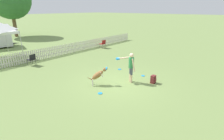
{
  "coord_description": "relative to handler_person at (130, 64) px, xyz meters",
  "views": [
    {
      "loc": [
        -6.79,
        -5.29,
        3.82
      ],
      "look_at": [
        -0.21,
        0.24,
        0.77
      ],
      "focal_mm": 28.0,
      "sensor_mm": 36.0,
      "label": 1
    }
  ],
  "objects": [
    {
      "name": "ground_plane",
      "position": [
        -0.59,
        0.37,
        -1.01
      ],
      "size": [
        240.0,
        240.0,
        0.0
      ],
      "primitive_type": "plane",
      "color": "olive"
    },
    {
      "name": "frisbee_near_dog",
      "position": [
        1.27,
        1.69,
        -0.99
      ],
      "size": [
        0.21,
        0.21,
        0.02
      ],
      "color": "#1E8CD8",
      "rests_on": "ground_plane"
    },
    {
      "name": "backpack_on_grass",
      "position": [
        0.67,
        -1.05,
        -0.79
      ],
      "size": [
        0.28,
        0.24,
        0.44
      ],
      "color": "maroon",
      "rests_on": "ground_plane"
    },
    {
      "name": "leaping_dog",
      "position": [
        -1.38,
        1.06,
        -0.44
      ],
      "size": [
        0.97,
        0.79,
        0.96
      ],
      "rotation": [
        0.0,
        0.0,
        -2.23
      ],
      "color": "olive",
      "rests_on": "ground_plane"
    },
    {
      "name": "frisbee_near_handler",
      "position": [
        -2.06,
        0.29,
        -0.99
      ],
      "size": [
        0.21,
        0.21,
        0.02
      ],
      "color": "#1E8CD8",
      "rests_on": "ground_plane"
    },
    {
      "name": "folding_chair_center",
      "position": [
        -2.0,
        6.92,
        -0.51
      ],
      "size": [
        0.5,
        0.52,
        0.82
      ],
      "rotation": [
        0.0,
        0.0,
        3.27
      ],
      "color": "#333338",
      "rests_on": "ground_plane"
    },
    {
      "name": "handler_person",
      "position": [
        0.0,
        0.0,
        0.0
      ],
      "size": [
        0.69,
        1.01,
        1.61
      ],
      "rotation": [
        0.0,
        0.0,
        0.91
      ],
      "color": "beige",
      "rests_on": "ground_plane"
    },
    {
      "name": "picket_fence",
      "position": [
        -0.59,
        7.86,
        -0.57
      ],
      "size": [
        23.04,
        0.04,
        0.87
      ],
      "color": "beige",
      "rests_on": "ground_plane"
    },
    {
      "name": "frisbee_midfield",
      "position": [
        1.24,
        -0.1,
        -0.99
      ],
      "size": [
        0.21,
        0.21,
        0.02
      ],
      "color": "#1E8CD8",
      "rests_on": "ground_plane"
    },
    {
      "name": "folding_chair_blue_left",
      "position": [
        5.37,
        6.99,
        -0.52
      ],
      "size": [
        0.51,
        0.53,
        0.82
      ],
      "rotation": [
        0.0,
        0.0,
        3.12
      ],
      "color": "#333338",
      "rests_on": "ground_plane"
    }
  ]
}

